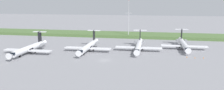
{
  "coord_description": "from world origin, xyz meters",
  "views": [
    {
      "loc": [
        18.83,
        -87.01,
        24.75
      ],
      "look_at": [
        0.0,
        17.82,
        3.0
      ],
      "focal_mm": 35.39,
      "sensor_mm": 36.0,
      "label": 1
    }
  ],
  "objects_px": {
    "antenna_mast": "(128,22)",
    "regional_jet_second": "(89,46)",
    "safety_cone_front_marker": "(187,57)",
    "safety_cone_rear_marker": "(204,58)",
    "regional_jet_nearest": "(29,48)",
    "safety_cone_mid_marker": "(195,58)",
    "regional_jet_fourth": "(184,44)",
    "regional_jet_third": "(139,46)"
  },
  "relations": [
    {
      "from": "antenna_mast",
      "to": "safety_cone_mid_marker",
      "type": "xyz_separation_m",
      "value": [
        34.09,
        -47.69,
        -10.09
      ]
    },
    {
      "from": "regional_jet_fourth",
      "to": "safety_cone_mid_marker",
      "type": "bearing_deg",
      "value": -82.48
    },
    {
      "from": "regional_jet_second",
      "to": "regional_jet_third",
      "type": "height_order",
      "value": "same"
    },
    {
      "from": "safety_cone_front_marker",
      "to": "safety_cone_rear_marker",
      "type": "distance_m",
      "value": 6.94
    },
    {
      "from": "regional_jet_nearest",
      "to": "safety_cone_rear_marker",
      "type": "bearing_deg",
      "value": 3.54
    },
    {
      "from": "antenna_mast",
      "to": "safety_cone_mid_marker",
      "type": "distance_m",
      "value": 59.48
    },
    {
      "from": "regional_jet_third",
      "to": "safety_cone_front_marker",
      "type": "distance_m",
      "value": 23.98
    },
    {
      "from": "regional_jet_nearest",
      "to": "safety_cone_mid_marker",
      "type": "relative_size",
      "value": 56.36
    },
    {
      "from": "regional_jet_second",
      "to": "safety_cone_rear_marker",
      "type": "bearing_deg",
      "value": -5.04
    },
    {
      "from": "antenna_mast",
      "to": "regional_jet_nearest",
      "type": "bearing_deg",
      "value": -128.4
    },
    {
      "from": "safety_cone_front_marker",
      "to": "safety_cone_rear_marker",
      "type": "xyz_separation_m",
      "value": [
        6.94,
        -0.15,
        0.0
      ]
    },
    {
      "from": "regional_jet_third",
      "to": "safety_cone_rear_marker",
      "type": "bearing_deg",
      "value": -19.67
    },
    {
      "from": "antenna_mast",
      "to": "safety_cone_mid_marker",
      "type": "height_order",
      "value": "antenna_mast"
    },
    {
      "from": "regional_jet_nearest",
      "to": "safety_cone_rear_marker",
      "type": "distance_m",
      "value": 79.26
    },
    {
      "from": "antenna_mast",
      "to": "safety_cone_mid_marker",
      "type": "relative_size",
      "value": 45.55
    },
    {
      "from": "safety_cone_mid_marker",
      "to": "safety_cone_rear_marker",
      "type": "xyz_separation_m",
      "value": [
        3.65,
        0.42,
        0.0
      ]
    },
    {
      "from": "regional_jet_second",
      "to": "antenna_mast",
      "type": "height_order",
      "value": "antenna_mast"
    },
    {
      "from": "safety_cone_front_marker",
      "to": "regional_jet_fourth",
      "type": "bearing_deg",
      "value": 87.22
    },
    {
      "from": "regional_jet_nearest",
      "to": "regional_jet_third",
      "type": "relative_size",
      "value": 1.0
    },
    {
      "from": "regional_jet_second",
      "to": "regional_jet_third",
      "type": "bearing_deg",
      "value": 12.93
    },
    {
      "from": "regional_jet_fourth",
      "to": "safety_cone_rear_marker",
      "type": "distance_m",
      "value": 19.1
    },
    {
      "from": "regional_jet_second",
      "to": "regional_jet_nearest",
      "type": "bearing_deg",
      "value": -160.01
    },
    {
      "from": "safety_cone_front_marker",
      "to": "safety_cone_rear_marker",
      "type": "bearing_deg",
      "value": -1.23
    },
    {
      "from": "regional_jet_fourth",
      "to": "regional_jet_second",
      "type": "bearing_deg",
      "value": -164.11
    },
    {
      "from": "regional_jet_nearest",
      "to": "regional_jet_second",
      "type": "distance_m",
      "value": 27.94
    },
    {
      "from": "safety_cone_mid_marker",
      "to": "safety_cone_front_marker",
      "type": "bearing_deg",
      "value": 170.15
    },
    {
      "from": "safety_cone_mid_marker",
      "to": "safety_cone_rear_marker",
      "type": "bearing_deg",
      "value": 6.6
    },
    {
      "from": "antenna_mast",
      "to": "safety_cone_rear_marker",
      "type": "xyz_separation_m",
      "value": [
        37.74,
        -47.27,
        -10.09
      ]
    },
    {
      "from": "safety_cone_front_marker",
      "to": "regional_jet_second",
      "type": "bearing_deg",
      "value": 174.39
    },
    {
      "from": "regional_jet_second",
      "to": "safety_cone_mid_marker",
      "type": "xyz_separation_m",
      "value": [
        49.17,
        -5.08,
        -2.26
      ]
    },
    {
      "from": "regional_jet_second",
      "to": "safety_cone_mid_marker",
      "type": "bearing_deg",
      "value": -5.9
    },
    {
      "from": "antenna_mast",
      "to": "safety_cone_rear_marker",
      "type": "height_order",
      "value": "antenna_mast"
    },
    {
      "from": "antenna_mast",
      "to": "regional_jet_second",
      "type": "bearing_deg",
      "value": -109.48
    },
    {
      "from": "regional_jet_second",
      "to": "safety_cone_rear_marker",
      "type": "height_order",
      "value": "regional_jet_second"
    },
    {
      "from": "regional_jet_fourth",
      "to": "antenna_mast",
      "type": "distance_m",
      "value": 43.85
    },
    {
      "from": "safety_cone_mid_marker",
      "to": "antenna_mast",
      "type": "bearing_deg",
      "value": 125.56
    },
    {
      "from": "safety_cone_front_marker",
      "to": "safety_cone_mid_marker",
      "type": "height_order",
      "value": "same"
    },
    {
      "from": "regional_jet_fourth",
      "to": "safety_cone_front_marker",
      "type": "relative_size",
      "value": 56.36
    },
    {
      "from": "regional_jet_nearest",
      "to": "safety_cone_mid_marker",
      "type": "distance_m",
      "value": 75.59
    },
    {
      "from": "safety_cone_front_marker",
      "to": "safety_cone_rear_marker",
      "type": "height_order",
      "value": "same"
    },
    {
      "from": "safety_cone_mid_marker",
      "to": "safety_cone_rear_marker",
      "type": "height_order",
      "value": "same"
    },
    {
      "from": "antenna_mast",
      "to": "safety_cone_rear_marker",
      "type": "relative_size",
      "value": 45.55
    }
  ]
}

